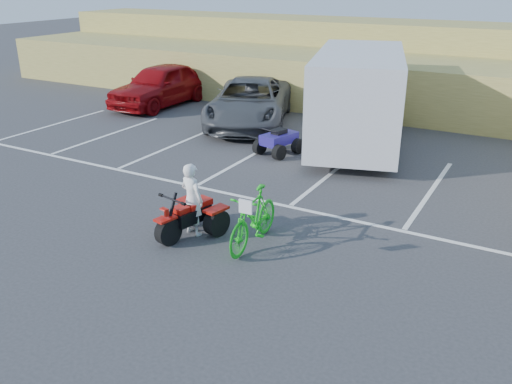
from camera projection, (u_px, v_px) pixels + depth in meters
The scene contains 11 objects.
ground at pixel (237, 249), 10.83m from camera, with size 100.00×100.00×0.00m, color #343436.
parking_stripes at pixel (349, 190), 13.73m from camera, with size 28.00×5.16×0.01m.
grass_embankment at pixel (426, 68), 22.83m from camera, with size 40.00×8.50×3.10m.
red_trike_atv at pixel (188, 236), 11.36m from camera, with size 1.13×1.51×0.98m, color #AD1109, non-canonical shape.
rider at pixel (192, 199), 11.18m from camera, with size 0.57×0.37×1.56m, color white.
green_dirt_bike at pixel (253, 218), 10.76m from camera, with size 0.55×1.96×1.18m, color #14BF19.
grey_pickup at pixel (250, 102), 19.59m from camera, with size 2.66×5.77×1.60m, color #3F4246.
red_car at pixel (160, 85), 22.39m from camera, with size 2.01×5.00×1.70m, color maroon.
cargo_trailer at pixel (358, 97), 16.70m from camera, with size 4.21×6.76×2.94m.
quad_atv_blue at pixel (279, 154), 16.56m from camera, with size 0.98×1.32×0.86m, color navy, non-canonical shape.
quad_atv_green at pixel (371, 142), 17.69m from camera, with size 1.15×1.55×1.01m, color #166124, non-canonical shape.
Camera 1 is at (5.03, -8.21, 5.09)m, focal length 38.00 mm.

